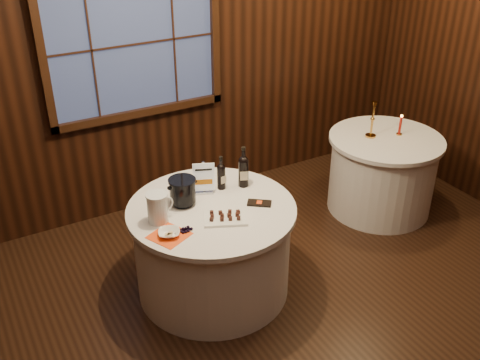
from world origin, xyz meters
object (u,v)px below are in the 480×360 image
side_table (382,173)px  grape_bunch (186,229)px  red_candle (400,127)px  main_table (213,249)px  port_bottle_left (221,175)px  brass_candlestick (372,124)px  glass_pitcher (158,208)px  chocolate_plate (225,217)px  ice_bucket (183,191)px  chocolate_box (259,203)px  port_bottle_right (243,169)px  cracker_bowl (169,233)px  sign_stand (204,182)px

side_table → grape_bunch: grape_bunch is taller
red_candle → grape_bunch: bearing=-168.6°
main_table → port_bottle_left: bearing=47.8°
brass_candlestick → glass_pitcher: bearing=-170.7°
main_table → chocolate_plate: (0.01, -0.20, 0.40)m
side_table → port_bottle_left: size_ratio=3.86×
port_bottle_left → main_table: bearing=-139.1°
brass_candlestick → ice_bucket: bearing=-173.1°
chocolate_plate → brass_candlestick: (1.87, 0.59, 0.11)m
main_table → grape_bunch: (-0.30, -0.20, 0.40)m
brass_candlestick → chocolate_box: bearing=-161.1°
chocolate_plate → red_candle: 2.19m
chocolate_plate → main_table: bearing=94.2°
port_bottle_left → glass_pitcher: bearing=-168.6°
ice_bucket → brass_candlestick: brass_candlestick is taller
port_bottle_right → red_candle: bearing=28.0°
brass_candlestick → red_candle: bearing=-20.5°
port_bottle_right → main_table: bearing=-131.5°
main_table → glass_pitcher: glass_pitcher is taller
port_bottle_right → cracker_bowl: size_ratio=2.28×
main_table → port_bottle_right: port_bottle_right is taller
ice_bucket → chocolate_box: size_ratio=1.18×
ice_bucket → grape_bunch: bearing=-111.2°
side_table → ice_bucket: ice_bucket is taller
grape_bunch → brass_candlestick: (2.18, 0.59, 0.11)m
port_bottle_right → brass_candlestick: size_ratio=0.97×
port_bottle_right → chocolate_plate: port_bottle_right is taller
port_bottle_right → cracker_bowl: (-0.79, -0.36, -0.13)m
side_table → brass_candlestick: (-0.12, 0.09, 0.51)m
red_candle → side_table: bearing=177.5°
sign_stand → cracker_bowl: 0.63m
chocolate_plate → grape_bunch: (-0.31, -0.00, -0.00)m
side_table → port_bottle_left: bearing=-177.4°
main_table → glass_pitcher: (-0.42, 0.02, 0.50)m
port_bottle_right → chocolate_box: 0.34m
grape_bunch → chocolate_box: bearing=5.7°
port_bottle_right → brass_candlestick: 1.53m
main_table → port_bottle_left: port_bottle_left is taller
port_bottle_right → grape_bunch: bearing=-127.3°
sign_stand → red_candle: sign_stand is taller
port_bottle_left → chocolate_box: size_ratio=1.55×
port_bottle_left → chocolate_box: 0.40m
grape_bunch → red_candle: bearing=11.4°
ice_bucket → red_candle: size_ratio=1.04×
chocolate_box → brass_candlestick: (1.54, 0.53, 0.12)m
brass_candlestick → main_table: bearing=-168.2°
ice_bucket → port_bottle_left: bearing=11.2°
sign_stand → cracker_bowl: bearing=-116.5°
ice_bucket → cracker_bowl: ice_bucket is taller
side_table → ice_bucket: 2.23m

